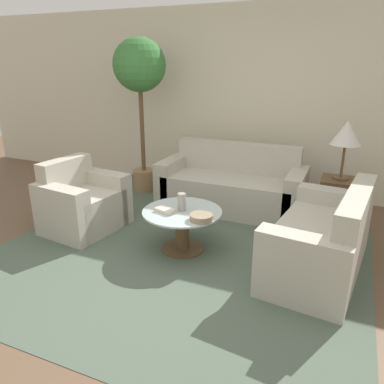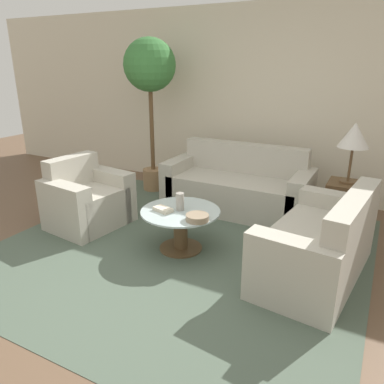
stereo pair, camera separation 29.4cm
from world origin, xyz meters
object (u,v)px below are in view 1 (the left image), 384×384
(loveseat, at_px, (326,243))
(book_stack, at_px, (165,210))
(bowl, at_px, (201,217))
(coffee_table, at_px, (182,225))
(potted_plant, at_px, (140,75))
(table_lamp, at_px, (347,134))
(armchair, at_px, (81,204))
(vase, at_px, (182,202))
(sofa_main, at_px, (232,187))

(loveseat, distance_m, book_stack, 1.55)
(bowl, bearing_deg, coffee_table, 151.47)
(bowl, bearing_deg, potted_plant, 134.02)
(loveseat, distance_m, potted_plant, 3.32)
(potted_plant, height_order, bowl, potted_plant)
(coffee_table, relative_size, table_lamp, 1.19)
(armchair, xyz_separation_m, book_stack, (1.15, -0.13, 0.16))
(table_lamp, height_order, potted_plant, potted_plant)
(potted_plant, xyz_separation_m, bowl, (1.58, -1.63, -1.21))
(loveseat, relative_size, vase, 8.38)
(table_lamp, xyz_separation_m, vase, (-1.42, -1.34, -0.56))
(loveseat, bearing_deg, potted_plant, -110.11)
(sofa_main, xyz_separation_m, table_lamp, (1.30, 0.02, 0.79))
(potted_plant, xyz_separation_m, book_stack, (1.17, -1.59, -1.22))
(sofa_main, distance_m, loveseat, 1.75)
(coffee_table, height_order, table_lamp, table_lamp)
(loveseat, relative_size, bowl, 6.89)
(sofa_main, bearing_deg, vase, -95.15)
(loveseat, height_order, coffee_table, loveseat)
(table_lamp, relative_size, potted_plant, 0.31)
(armchair, bearing_deg, book_stack, -89.23)
(sofa_main, distance_m, book_stack, 1.45)
(armchair, bearing_deg, loveseat, -80.92)
(sofa_main, bearing_deg, table_lamp, 1.03)
(bowl, xyz_separation_m, book_stack, (-0.41, 0.05, -0.01))
(coffee_table, bearing_deg, bowl, -28.53)
(loveseat, xyz_separation_m, book_stack, (-1.52, -0.22, 0.16))
(sofa_main, xyz_separation_m, book_stack, (-0.26, -1.42, 0.16))
(table_lamp, bearing_deg, armchair, -154.10)
(book_stack, bearing_deg, sofa_main, 95.35)
(potted_plant, bearing_deg, book_stack, -53.63)
(book_stack, bearing_deg, armchair, -170.82)
(table_lamp, bearing_deg, potted_plant, 176.98)
(loveseat, height_order, vase, loveseat)
(vase, bearing_deg, bowl, -29.16)
(armchair, relative_size, book_stack, 4.44)
(bowl, relative_size, book_stack, 1.03)
(sofa_main, distance_m, armchair, 1.91)
(coffee_table, xyz_separation_m, vase, (-0.01, 0.01, 0.24))
(loveseat, bearing_deg, vase, -78.51)
(bowl, bearing_deg, armchair, 173.64)
(loveseat, relative_size, coffee_table, 1.88)
(table_lamp, relative_size, vase, 3.76)
(vase, relative_size, bowl, 0.82)
(coffee_table, bearing_deg, sofa_main, 85.19)
(table_lamp, height_order, book_stack, table_lamp)
(coffee_table, height_order, bowl, bowl)
(book_stack, bearing_deg, bowl, 9.25)
(sofa_main, relative_size, armchair, 1.96)
(potted_plant, bearing_deg, coffee_table, -48.58)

